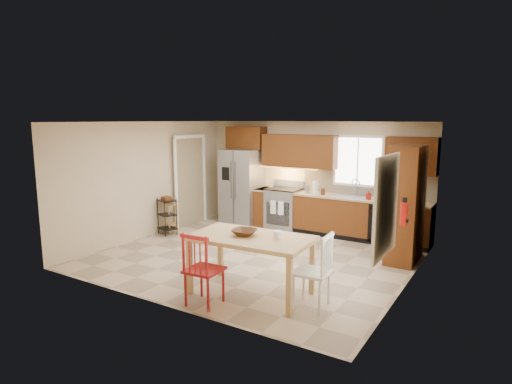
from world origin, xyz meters
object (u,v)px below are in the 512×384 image
(fire_extinguisher, at_px, (404,214))
(table_bowl, at_px, (244,235))
(table_jar, at_px, (278,236))
(dining_table, at_px, (251,265))
(utility_cart, at_px, (167,216))
(chair_white, at_px, (312,271))
(refrigerator, at_px, (242,186))
(chair_red, at_px, (204,268))
(bar_stool, at_px, (172,218))
(soap_bottle, at_px, (369,195))
(pantry, at_px, (406,204))
(range_stove, at_px, (284,209))

(fire_extinguisher, xyz_separation_m, table_bowl, (-1.88, -1.66, -0.23))
(table_jar, bearing_deg, fire_extinguisher, 48.14)
(dining_table, relative_size, utility_cart, 2.17)
(utility_cart, bearing_deg, chair_white, -1.30)
(refrigerator, relative_size, chair_red, 1.76)
(table_bowl, bearing_deg, chair_red, -110.26)
(bar_stool, bearing_deg, chair_red, -36.19)
(soap_bottle, xyz_separation_m, chair_red, (-0.97, -4.26, -0.48))
(soap_bottle, distance_m, chair_red, 4.39)
(chair_white, bearing_deg, bar_stool, 62.51)
(chair_white, bearing_deg, soap_bottle, 1.82)
(pantry, distance_m, dining_table, 3.19)
(chair_red, bearing_deg, dining_table, 58.25)
(pantry, height_order, fire_extinguisher, pantry)
(pantry, relative_size, bar_stool, 3.03)
(table_bowl, height_order, bar_stool, table_bowl)
(fire_extinguisher, height_order, bar_stool, fire_extinguisher)
(chair_white, relative_size, table_jar, 6.10)
(refrigerator, bearing_deg, fire_extinguisher, -24.52)
(range_stove, bearing_deg, table_bowl, -70.64)
(range_stove, relative_size, utility_cart, 1.13)
(fire_extinguisher, xyz_separation_m, bar_stool, (-5.13, 0.31, -0.75))
(dining_table, bearing_deg, chair_white, -0.43)
(soap_bottle, bearing_deg, dining_table, -99.78)
(soap_bottle, relative_size, table_bowl, 0.54)
(soap_bottle, bearing_deg, table_jar, -93.88)
(fire_extinguisher, height_order, chair_white, fire_extinguisher)
(chair_white, height_order, bar_stool, chair_white)
(fire_extinguisher, height_order, table_jar, fire_extinguisher)
(refrigerator, relative_size, pantry, 0.87)
(pantry, bearing_deg, chair_white, -103.17)
(range_stove, distance_m, soap_bottle, 2.10)
(utility_cart, bearing_deg, table_jar, -3.51)
(range_stove, relative_size, bar_stool, 1.33)
(pantry, height_order, dining_table, pantry)
(range_stove, bearing_deg, table_jar, -63.41)
(range_stove, bearing_deg, dining_table, -69.13)
(dining_table, distance_m, table_jar, 0.62)
(range_stove, xyz_separation_m, soap_bottle, (2.03, -0.08, 0.54))
(soap_bottle, bearing_deg, pantry, -43.45)
(dining_table, xyz_separation_m, bar_stool, (-3.36, 1.97, -0.08))
(refrigerator, xyz_separation_m, fire_extinguisher, (4.33, -1.98, 0.19))
(fire_extinguisher, relative_size, table_bowl, 1.01)
(refrigerator, bearing_deg, range_stove, 2.99)
(table_bowl, bearing_deg, chair_white, 2.70)
(range_stove, bearing_deg, chair_red, -76.31)
(range_stove, height_order, chair_red, chair_red)
(range_stove, bearing_deg, refrigerator, -177.01)
(table_jar, bearing_deg, range_stove, 116.59)
(dining_table, height_order, chair_white, chair_white)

